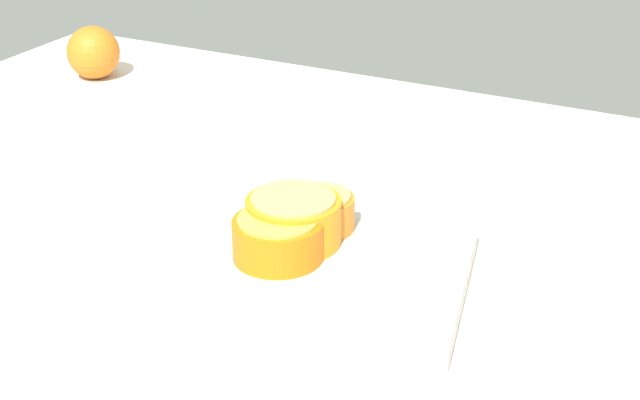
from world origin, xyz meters
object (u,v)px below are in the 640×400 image
(orange_half_0, at_px, (278,238))
(loose_orange_4, at_px, (93,52))
(orange_half_1, at_px, (320,212))
(orange_half_2, at_px, (294,220))
(cutting_board, at_px, (272,267))

(orange_half_0, height_order, loose_orange_4, loose_orange_4)
(orange_half_1, distance_m, orange_half_2, 0.04)
(cutting_board, relative_size, orange_half_2, 3.97)
(cutting_board, xyz_separation_m, orange_half_0, (0.01, 0.00, 0.03))
(orange_half_0, bearing_deg, orange_half_2, 91.68)
(orange_half_1, bearing_deg, cutting_board, -102.62)
(cutting_board, bearing_deg, orange_half_2, 79.89)
(orange_half_0, bearing_deg, loose_orange_4, 143.45)
(orange_half_0, xyz_separation_m, orange_half_2, (-0.00, 0.03, 0.00))
(cutting_board, xyz_separation_m, loose_orange_4, (-0.50, 0.38, 0.03))
(loose_orange_4, bearing_deg, orange_half_1, -31.02)
(orange_half_0, height_order, orange_half_2, orange_half_2)
(cutting_board, bearing_deg, orange_half_1, 77.38)
(orange_half_0, relative_size, loose_orange_4, 1.08)
(orange_half_1, relative_size, loose_orange_4, 0.85)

